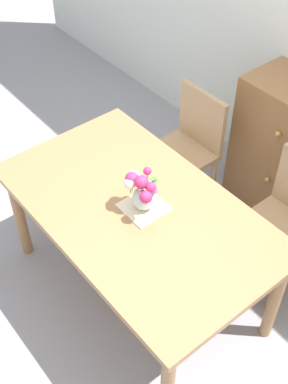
% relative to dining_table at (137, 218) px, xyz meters
% --- Properties ---
extents(ground_plane, '(12.00, 12.00, 0.00)m').
position_rel_dining_table_xyz_m(ground_plane, '(0.00, 0.00, -0.68)').
color(ground_plane, '#939399').
extents(dining_table, '(1.63, 0.96, 0.77)m').
position_rel_dining_table_xyz_m(dining_table, '(0.00, 0.00, 0.00)').
color(dining_table, '#9E7047').
rests_on(dining_table, ground_plane).
extents(chair_left, '(0.42, 0.42, 0.90)m').
position_rel_dining_table_xyz_m(chair_left, '(-0.45, 0.82, -0.16)').
color(chair_left, tan).
rests_on(chair_left, ground_plane).
extents(placemat, '(0.23, 0.23, 0.01)m').
position_rel_dining_table_xyz_m(placemat, '(0.03, 0.03, 0.10)').
color(placemat, beige).
rests_on(placemat, dining_table).
extents(flower_vase, '(0.22, 0.20, 0.25)m').
position_rel_dining_table_xyz_m(flower_vase, '(0.02, 0.02, 0.23)').
color(flower_vase, silver).
rests_on(flower_vase, placemat).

